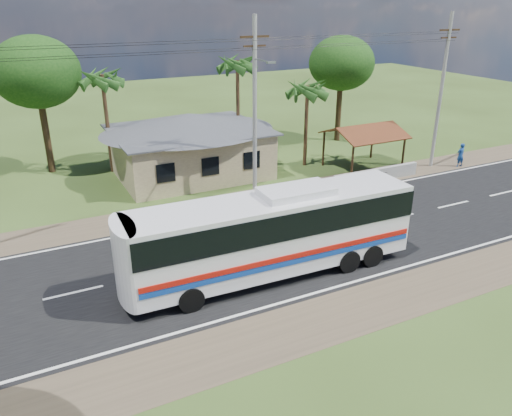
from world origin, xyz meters
The scene contains 14 objects.
ground centered at (0.00, 0.00, 0.00)m, with size 120.00×120.00×0.00m, color #2E4117.
road centered at (0.00, 0.00, 0.01)m, with size 120.00×16.00×0.03m.
house centered at (1.00, 13.00, 2.64)m, with size 12.40×10.00×5.00m.
waiting_shed centered at (13.00, 8.50, 2.73)m, with size 5.20×4.48×3.35m.
concrete_barrier centered at (12.00, 5.60, 0.45)m, with size 7.00×0.30×0.90m, color #9E9E99.
utility_poles centered at (2.67, 6.49, 5.77)m, with size 32.80×2.22×11.00m.
palm_near centered at (9.50, 11.00, 5.71)m, with size 2.80×2.80×6.70m.
palm_mid centered at (6.00, 15.50, 7.16)m, with size 2.80×2.80×8.20m.
palm_far centered at (-4.00, 16.00, 6.68)m, with size 2.80×2.80×7.70m.
tree_behind_house centered at (-8.00, 18.00, 7.12)m, with size 6.00×6.00×9.61m.
tree_behind_shed centered at (16.00, 16.00, 6.68)m, with size 5.60×5.60×9.02m.
coach_bus centered at (-0.47, -2.42, 2.34)m, with size 13.24×3.20×4.09m.
motorcycle centered at (11.73, 4.86, 0.43)m, with size 0.57×1.63×0.86m, color black.
person centered at (19.82, 5.44, 0.91)m, with size 0.66×0.43×1.81m, color navy.
Camera 1 is at (-10.18, -20.06, 11.74)m, focal length 35.00 mm.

